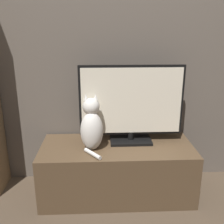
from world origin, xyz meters
TOP-DOWN VIEW (x-y plane):
  - wall_back at (0.00, 1.22)m, footprint 4.80×0.05m
  - tv_stand at (0.00, 0.93)m, footprint 1.15×0.50m
  - tv at (0.11, 1.01)m, footprint 0.78×0.19m
  - cat at (-0.19, 0.89)m, footprint 0.17×0.28m

SIDE VIEW (x-z plane):
  - tv_stand at x=0.00m, z-range 0.00..0.41m
  - cat at x=-0.19m, z-range 0.38..0.79m
  - tv at x=0.11m, z-range 0.42..1.01m
  - wall_back at x=0.00m, z-range 0.00..2.60m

